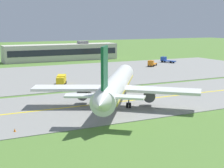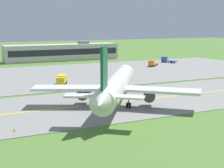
{
  "view_description": "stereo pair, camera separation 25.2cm",
  "coord_description": "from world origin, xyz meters",
  "px_view_note": "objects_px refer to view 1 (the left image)",
  "views": [
    {
      "loc": [
        -30.81,
        -62.61,
        16.08
      ],
      "look_at": [
        0.2,
        -0.27,
        4.0
      ],
      "focal_mm": 56.22,
      "sensor_mm": 36.0,
      "label": 1
    },
    {
      "loc": [
        -30.58,
        -62.72,
        16.08
      ],
      "look_at": [
        0.2,
        -0.27,
        4.0
      ],
      "focal_mm": 56.22,
      "sensor_mm": 36.0,
      "label": 2
    }
  ],
  "objects_px": {
    "airplane_lead": "(116,85)",
    "service_truck_catering": "(61,80)",
    "service_truck_baggage": "(152,63)",
    "service_truck_pushback": "(166,60)"
  },
  "relations": [
    {
      "from": "airplane_lead",
      "to": "service_truck_catering",
      "type": "xyz_separation_m",
      "value": [
        -2.28,
        27.25,
        -2.6
      ]
    },
    {
      "from": "airplane_lead",
      "to": "service_truck_catering",
      "type": "distance_m",
      "value": 27.47
    },
    {
      "from": "airplane_lead",
      "to": "service_truck_baggage",
      "type": "bearing_deg",
      "value": 51.08
    },
    {
      "from": "service_truck_baggage",
      "to": "service_truck_pushback",
      "type": "bearing_deg",
      "value": 34.2
    },
    {
      "from": "service_truck_catering",
      "to": "airplane_lead",
      "type": "bearing_deg",
      "value": -85.22
    },
    {
      "from": "airplane_lead",
      "to": "service_truck_pushback",
      "type": "distance_m",
      "value": 80.15
    },
    {
      "from": "service_truck_baggage",
      "to": "airplane_lead",
      "type": "bearing_deg",
      "value": -128.92
    },
    {
      "from": "airplane_lead",
      "to": "service_truck_baggage",
      "type": "xyz_separation_m",
      "value": [
        41.14,
        50.96,
        -2.95
      ]
    },
    {
      "from": "airplane_lead",
      "to": "service_truck_pushback",
      "type": "relative_size",
      "value": 5.18
    },
    {
      "from": "airplane_lead",
      "to": "service_truck_baggage",
      "type": "relative_size",
      "value": 5.66
    }
  ]
}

